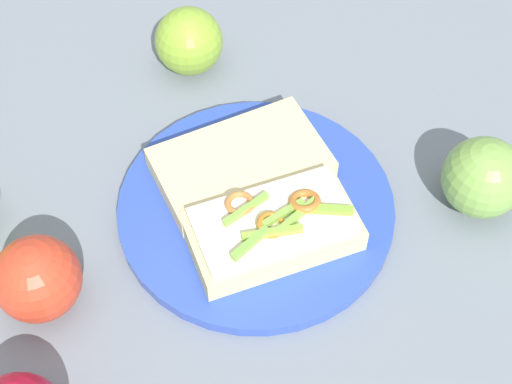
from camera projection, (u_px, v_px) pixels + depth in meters
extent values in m
plane|color=slate|center=(256.00, 212.00, 0.79)|extent=(2.00, 2.00, 0.00)
cylinder|color=#2F4CB0|center=(256.00, 208.00, 0.78)|extent=(0.28, 0.28, 0.01)
cube|color=#D3D08A|center=(273.00, 231.00, 0.74)|extent=(0.17, 0.18, 0.03)
cube|color=#F3E5C2|center=(273.00, 220.00, 0.73)|extent=(0.16, 0.16, 0.01)
torus|color=#B87639|center=(238.00, 202.00, 0.73)|extent=(0.03, 0.03, 0.01)
torus|color=#B86928|center=(304.00, 202.00, 0.73)|extent=(0.04, 0.04, 0.02)
torus|color=#AE6920|center=(271.00, 225.00, 0.72)|extent=(0.04, 0.04, 0.02)
cube|color=#7DBC42|center=(246.00, 209.00, 0.73)|extent=(0.02, 0.05, 0.01)
cube|color=#82B640|center=(298.00, 215.00, 0.72)|extent=(0.02, 0.05, 0.01)
cube|color=#8BB53B|center=(272.00, 233.00, 0.71)|extent=(0.05, 0.04, 0.01)
cube|color=#82AB41|center=(281.00, 215.00, 0.72)|extent=(0.03, 0.05, 0.01)
cube|color=#7DB935|center=(322.00, 208.00, 0.73)|extent=(0.06, 0.03, 0.01)
cube|color=#75A840|center=(250.00, 243.00, 0.70)|extent=(0.02, 0.04, 0.01)
cube|color=beige|center=(241.00, 164.00, 0.79)|extent=(0.18, 0.20, 0.02)
sphere|color=#79A848|center=(483.00, 177.00, 0.76)|extent=(0.11, 0.11, 0.08)
sphere|color=red|center=(37.00, 279.00, 0.70)|extent=(0.10, 0.10, 0.08)
sphere|color=#83AD32|center=(189.00, 41.00, 0.88)|extent=(0.11, 0.11, 0.08)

